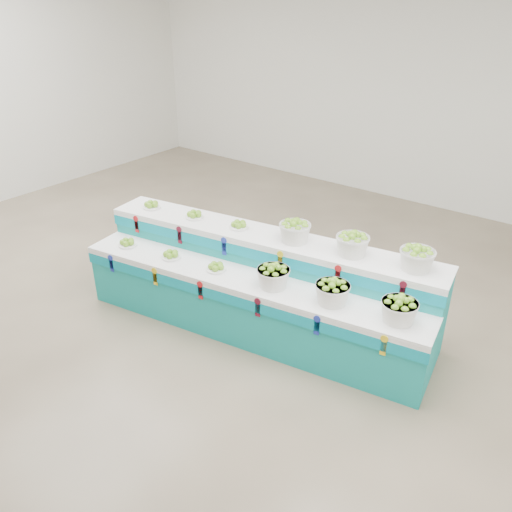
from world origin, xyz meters
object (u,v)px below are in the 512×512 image
(display_stand, at_px, (256,285))
(basket_lower_left, at_px, (273,276))
(basket_upper_right, at_px, (417,258))
(plate_upper_mid, at_px, (194,214))

(display_stand, xyz_separation_m, basket_lower_left, (0.36, -0.19, 0.33))
(basket_lower_left, bearing_deg, basket_upper_right, 29.70)
(display_stand, bearing_deg, basket_upper_right, 8.65)
(plate_upper_mid, bearing_deg, basket_upper_right, 8.70)
(plate_upper_mid, distance_m, basket_upper_right, 2.55)
(basket_lower_left, distance_m, basket_upper_right, 1.39)
(display_stand, xyz_separation_m, basket_upper_right, (1.54, 0.48, 0.63))
(basket_lower_left, relative_size, plate_upper_mid, 1.56)
(display_stand, bearing_deg, basket_lower_left, -36.33)
(display_stand, relative_size, basket_upper_right, 11.79)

